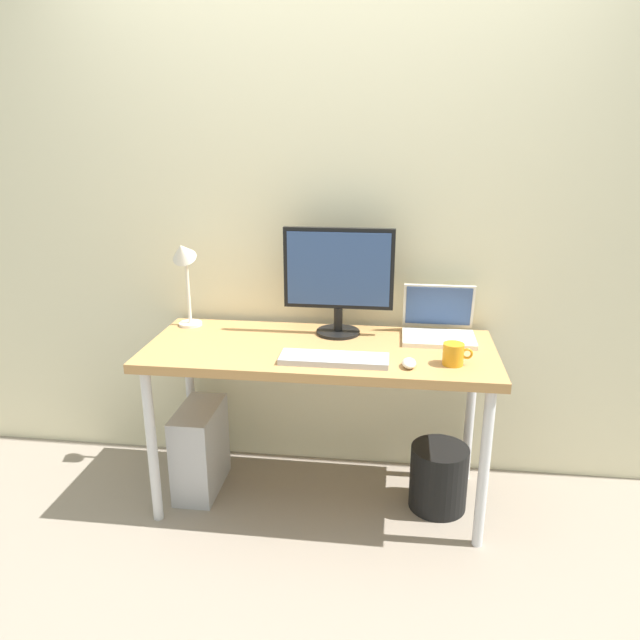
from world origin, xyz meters
The scene contains 11 objects.
ground_plane centered at (0.00, 0.00, 0.00)m, with size 6.00×6.00×0.00m, color gray.
back_wall centered at (0.00, 0.37, 1.30)m, with size 4.40×0.04×2.60m, color beige.
desk centered at (0.00, 0.00, 0.69)m, with size 1.51×0.62×0.76m.
monitor centered at (0.06, 0.18, 1.03)m, with size 0.49×0.20×0.49m.
laptop centered at (0.51, 0.19, 0.82)m, with size 0.32×0.26×0.23m.
desk_lamp centered at (-0.65, 0.18, 1.06)m, with size 0.11×0.16×0.43m.
keyboard centered at (0.08, -0.17, 0.77)m, with size 0.44×0.14×0.02m, color #B2B2B7.
mouse centered at (0.38, -0.19, 0.78)m, with size 0.06×0.09×0.03m, color silver.
coffee_mug centered at (0.56, -0.14, 0.80)m, with size 0.12×0.08×0.09m.
computer_tower centered at (-0.57, 0.01, 0.21)m, with size 0.18×0.36×0.42m, color #B2B2B7.
wastebasket centered at (0.54, 0.00, 0.15)m, with size 0.26×0.26×0.30m, color black.
Camera 1 is at (0.31, -2.40, 1.66)m, focal length 33.43 mm.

